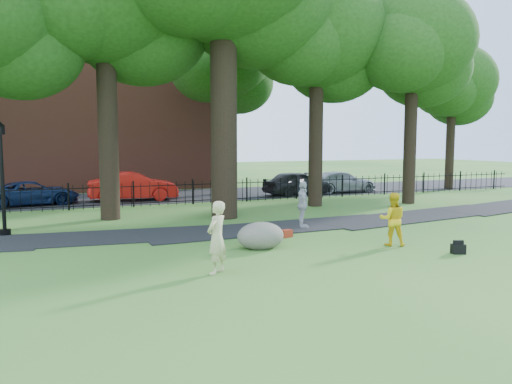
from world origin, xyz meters
name	(u,v)px	position (x,y,z in m)	size (l,w,h in m)	color
ground	(302,251)	(0.00, 0.00, 0.00)	(120.00, 120.00, 0.00)	#2A5E21
footpath	(277,228)	(1.00, 3.90, 0.00)	(36.00, 2.60, 0.03)	black
street	(175,196)	(0.00, 16.00, 0.00)	(80.00, 7.00, 0.02)	black
iron_fence	(193,193)	(0.00, 12.00, 0.60)	(44.00, 0.04, 1.20)	black
brick_building	(89,101)	(-4.00, 24.00, 6.00)	(18.00, 8.00, 12.00)	brown
tree_row	(224,28)	(0.52, 8.40, 8.15)	(26.82, 7.96, 12.42)	black
woman	(217,237)	(-3.09, -1.38, 0.90)	(0.65, 0.43, 1.79)	#C4BB87
man	(393,219)	(2.98, -0.34, 0.83)	(0.80, 0.63, 1.65)	gold
pedestrian	(303,205)	(1.90, 3.54, 0.88)	(1.03, 0.43, 1.76)	#B5B5BA
boulder	(261,234)	(-0.95, 0.90, 0.43)	(1.46, 1.10, 0.86)	slate
lamppost	(2,180)	(-8.29, 6.12, 1.92)	(0.39, 0.39, 3.92)	black
backpack	(458,249)	(4.01, -2.02, 0.14)	(0.38, 0.24, 0.28)	black
red_bag	(287,233)	(0.54, 2.13, 0.13)	(0.37, 0.23, 0.25)	#A02B17
red_sedan	(133,186)	(-2.59, 14.71, 0.78)	(1.65, 4.73, 1.56)	#B8130E
navy_van	(33,193)	(-7.58, 14.67, 0.61)	(2.03, 4.40, 1.22)	#0C1C40
grey_car	(297,183)	(6.98, 13.81, 0.73)	(1.72, 4.28, 1.46)	black
silver_car	(342,182)	(10.32, 14.15, 0.66)	(1.85, 4.56, 1.32)	#919299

